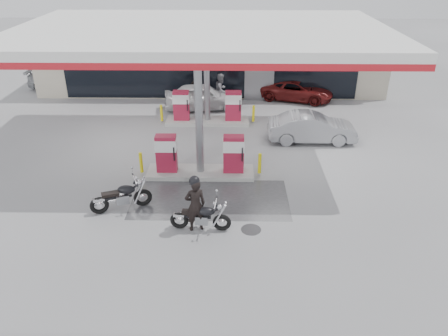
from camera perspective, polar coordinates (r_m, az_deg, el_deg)
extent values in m
plane|color=gray|center=(16.90, -3.52, -4.03)|extent=(90.00, 90.00, 0.00)
cube|color=#4C4C4F|center=(16.87, -1.82, -4.05)|extent=(6.00, 3.00, 0.00)
cylinder|color=#38383A|center=(15.20, 3.55, -8.02)|extent=(0.70, 0.70, 0.01)
cube|color=beige|center=(31.15, -1.46, 14.80)|extent=(22.00, 8.00, 4.00)
cube|color=black|center=(27.39, -1.78, 11.73)|extent=(18.00, 0.10, 2.60)
cube|color=red|center=(26.83, -1.86, 16.01)|extent=(22.00, 0.25, 1.00)
cube|color=navy|center=(27.36, 13.52, 15.52)|extent=(3.50, 0.12, 0.80)
cube|color=gray|center=(27.46, 4.61, 11.04)|extent=(1.80, 0.14, 2.20)
cube|color=silver|center=(19.72, -2.89, 17.16)|extent=(16.00, 10.00, 0.60)
cube|color=red|center=(14.94, -4.07, 13.08)|extent=(16.00, 0.12, 0.24)
cube|color=red|center=(24.63, -2.13, 18.80)|extent=(16.00, 0.12, 0.24)
cylinder|color=gray|center=(17.55, -3.29, 6.64)|extent=(0.32, 0.32, 5.00)
cylinder|color=gray|center=(23.25, -2.27, 11.90)|extent=(0.32, 0.32, 5.00)
cube|color=#9E9E99|center=(18.59, -3.09, -0.58)|extent=(4.50, 1.30, 0.18)
cube|color=maroon|center=(18.34, -7.53, 1.92)|extent=(0.85, 0.48, 1.60)
cube|color=maroon|center=(18.14, 1.26, 1.87)|extent=(0.85, 0.48, 1.60)
cube|color=silver|center=(18.17, -7.60, 3.05)|extent=(0.88, 0.52, 0.50)
cube|color=silver|center=(17.97, 1.27, 3.02)|extent=(0.88, 0.52, 0.50)
cylinder|color=#CDBF0B|center=(18.72, -10.78, 0.71)|extent=(0.14, 0.14, 0.90)
cylinder|color=#CDBF0B|center=(18.38, 4.68, 0.60)|extent=(0.14, 0.14, 0.90)
cube|color=#9E9E99|center=(24.04, -2.16, 6.15)|extent=(4.50, 1.30, 0.18)
cube|color=maroon|center=(23.85, -5.59, 8.14)|extent=(0.85, 0.48, 1.60)
cube|color=maroon|center=(23.70, 1.22, 8.14)|extent=(0.85, 0.48, 1.60)
cube|color=silver|center=(23.72, -5.64, 9.05)|extent=(0.88, 0.52, 0.50)
cube|color=silver|center=(23.57, 1.23, 9.06)|extent=(0.88, 0.52, 0.50)
cylinder|color=#CDBF0B|center=(24.14, -8.16, 7.12)|extent=(0.14, 0.14, 0.90)
cylinder|color=#CDBF0B|center=(23.88, 3.87, 7.11)|extent=(0.14, 0.14, 0.90)
torus|color=black|center=(14.96, -0.28, -7.13)|extent=(0.65, 0.19, 0.64)
torus|color=black|center=(15.14, -5.86, -6.83)|extent=(0.65, 0.19, 0.64)
cube|color=gray|center=(14.98, -2.94, -6.73)|extent=(0.44, 0.28, 0.32)
cube|color=black|center=(14.94, -3.56, -6.36)|extent=(0.96, 0.17, 0.09)
ellipsoid|color=black|center=(14.77, -2.35, -5.67)|extent=(0.62, 0.38, 0.30)
cube|color=black|center=(14.88, -4.39, -5.77)|extent=(0.60, 0.29, 0.11)
cylinder|color=silver|center=(14.57, -1.12, -4.68)|extent=(0.09, 0.81, 0.04)
sphere|color=silver|center=(14.63, -0.62, -5.12)|extent=(0.19, 0.19, 0.19)
cylinder|color=silver|center=(15.23, -4.85, -6.64)|extent=(0.96, 0.15, 0.09)
imported|color=black|center=(14.69, -3.78, -4.85)|extent=(0.81, 0.65, 1.94)
torus|color=black|center=(16.56, -10.54, -3.81)|extent=(0.70, 0.40, 0.69)
torus|color=black|center=(16.45, -15.96, -4.72)|extent=(0.70, 0.40, 0.69)
cube|color=gray|center=(16.44, -13.12, -3.97)|extent=(0.53, 0.42, 0.34)
cube|color=black|center=(16.37, -13.75, -3.73)|extent=(1.00, 0.48, 0.09)
ellipsoid|color=black|center=(16.27, -12.66, -2.76)|extent=(0.73, 0.58, 0.32)
cube|color=black|center=(16.27, -14.62, -3.30)|extent=(0.69, 0.49, 0.11)
cylinder|color=silver|center=(16.14, -11.58, -1.50)|extent=(0.36, 0.83, 0.04)
sphere|color=silver|center=(16.22, -11.06, -1.85)|extent=(0.21, 0.21, 0.21)
cylinder|color=silver|center=(16.61, -15.11, -4.36)|extent=(1.00, 0.46, 0.09)
imported|color=silver|center=(25.91, -2.80, 9.30)|extent=(4.66, 2.42, 1.52)
imported|color=slate|center=(26.34, -0.38, 10.15)|extent=(1.05, 1.17, 1.96)
imported|color=gray|center=(21.91, 11.41, 5.18)|extent=(4.29, 1.51, 1.41)
imported|color=gray|center=(31.60, -20.36, 10.78)|extent=(4.59, 2.13, 1.30)
imported|color=#5D1514|center=(27.91, 9.50, 9.99)|extent=(4.83, 3.25, 1.23)
imported|color=black|center=(27.45, -3.70, 10.42)|extent=(0.99, 0.88, 1.60)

